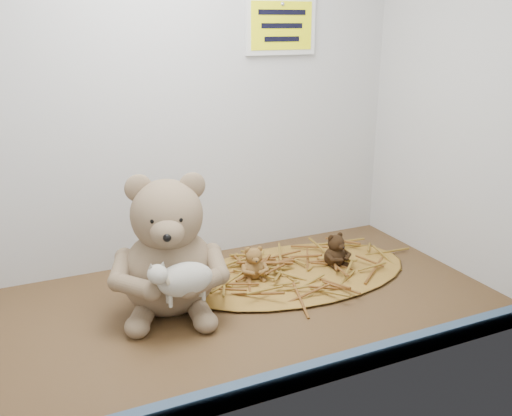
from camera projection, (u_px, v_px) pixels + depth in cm
name	position (u px, v px, depth cm)	size (l,w,h in cm)	color
alcove_shell	(189.00, 82.00, 108.63)	(120.40, 60.20, 90.40)	#453217
front_rail	(276.00, 383.00, 89.45)	(119.28, 2.20, 3.60)	#3D5A76
straw_bed	(295.00, 273.00, 131.92)	(55.96, 32.49, 1.08)	brown
main_teddy	(168.00, 244.00, 112.09)	(22.94, 24.22, 28.45)	#93775A
toy_lamb	(185.00, 279.00, 104.31)	(13.80, 8.42, 8.91)	beige
mini_teddy_tan	(254.00, 262.00, 127.22)	(6.16, 6.51, 7.64)	olive
mini_teddy_brown	(335.00, 249.00, 133.86)	(6.50, 6.86, 8.06)	black
wall_sign	(281.00, 26.00, 135.12)	(16.00, 1.20, 11.00)	#EFF00C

